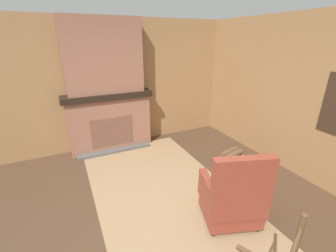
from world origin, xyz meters
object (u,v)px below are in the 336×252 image
at_px(storage_case, 137,87).
at_px(armchair, 233,198).
at_px(oil_lamp_vase, 84,89).
at_px(decorative_plate_on_mantel, 100,87).
at_px(firewood_stack, 231,156).

bearing_deg(storage_case, armchair, 5.58).
bearing_deg(armchair, oil_lamp_vase, 43.87).
distance_m(storage_case, decorative_plate_on_mantel, 0.75).
height_order(storage_case, decorative_plate_on_mantel, decorative_plate_on_mantel).
bearing_deg(armchair, firewood_stack, -21.68).
height_order(firewood_stack, decorative_plate_on_mantel, decorative_plate_on_mantel).
bearing_deg(firewood_stack, armchair, -40.29).
height_order(firewood_stack, storage_case, storage_case).
height_order(firewood_stack, oil_lamp_vase, oil_lamp_vase).
distance_m(armchair, oil_lamp_vase, 3.27).
distance_m(armchair, storage_case, 2.98).
relative_size(armchair, storage_case, 4.41).
height_order(armchair, firewood_stack, armchair).
height_order(armchair, decorative_plate_on_mantel, decorative_plate_on_mantel).
distance_m(firewood_stack, decorative_plate_on_mantel, 2.90).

